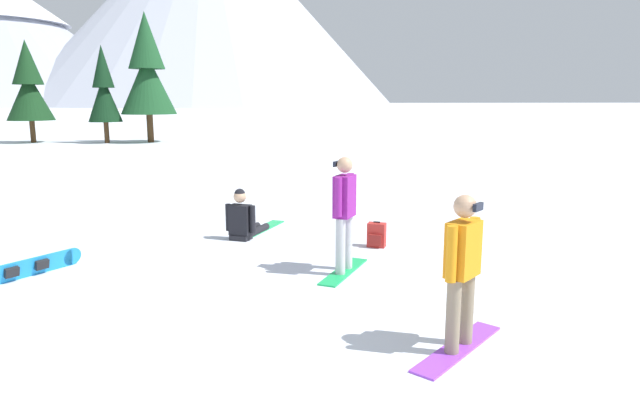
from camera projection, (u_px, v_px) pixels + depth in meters
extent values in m
plane|color=silver|center=(53.00, 395.00, 5.00)|extent=(800.00, 800.00, 0.00)
cube|color=#993FD8|center=(458.00, 348.00, 5.92)|extent=(1.35, 1.29, 0.02)
cylinder|color=gray|center=(467.00, 308.00, 5.96)|extent=(0.15, 0.15, 0.80)
cylinder|color=gray|center=(453.00, 316.00, 5.72)|extent=(0.15, 0.15, 0.80)
cube|color=orange|center=(463.00, 249.00, 5.72)|extent=(0.46, 0.45, 0.59)
cylinder|color=orange|center=(474.00, 244.00, 5.91)|extent=(0.11, 0.11, 0.58)
cylinder|color=orange|center=(451.00, 254.00, 5.52)|extent=(0.11, 0.11, 0.58)
sphere|color=tan|center=(465.00, 206.00, 5.64)|extent=(0.24, 0.24, 0.24)
cube|color=black|center=(478.00, 207.00, 5.55)|extent=(0.15, 0.15, 0.08)
cube|color=#19B259|center=(344.00, 271.00, 8.55)|extent=(0.97, 1.42, 0.02)
cylinder|color=#B7B7BC|center=(340.00, 246.00, 8.33)|extent=(0.15, 0.15, 0.86)
cylinder|color=#B7B7BC|center=(348.00, 242.00, 8.62)|extent=(0.15, 0.15, 0.86)
cube|color=#8C1E8C|center=(345.00, 196.00, 8.34)|extent=(0.41, 0.47, 0.64)
cylinder|color=#8C1E8C|center=(338.00, 197.00, 8.10)|extent=(0.11, 0.11, 0.58)
cylinder|color=#8C1E8C|center=(350.00, 192.00, 8.57)|extent=(0.11, 0.11, 0.58)
sphere|color=tan|center=(345.00, 165.00, 8.25)|extent=(0.24, 0.24, 0.24)
cube|color=black|center=(336.00, 164.00, 8.30)|extent=(0.12, 0.17, 0.08)
cube|color=black|center=(241.00, 237.00, 10.53)|extent=(0.45, 0.41, 0.10)
cylinder|color=black|center=(249.00, 230.00, 11.02)|extent=(0.49, 0.78, 0.14)
cylinder|color=black|center=(257.00, 230.00, 10.95)|extent=(0.49, 0.78, 0.14)
cube|color=#19B259|center=(262.00, 229.00, 11.36)|extent=(0.98, 1.55, 0.02)
cube|color=black|center=(240.00, 220.00, 10.47)|extent=(0.47, 0.40, 0.58)
cylinder|color=black|center=(228.00, 217.00, 10.55)|extent=(0.11, 0.11, 0.52)
cylinder|color=black|center=(253.00, 219.00, 10.37)|extent=(0.11, 0.11, 0.52)
sphere|color=tan|center=(240.00, 197.00, 10.39)|extent=(0.24, 0.24, 0.24)
sphere|color=black|center=(240.00, 194.00, 10.38)|extent=(0.20, 0.20, 0.20)
cube|color=#1E8CD8|center=(26.00, 268.00, 8.25)|extent=(1.05, 1.23, 0.30)
cylinder|color=#1E8CD8|center=(72.00, 256.00, 8.88)|extent=(0.27, 0.29, 0.30)
cube|color=black|center=(12.00, 272.00, 8.04)|extent=(0.21, 0.22, 0.15)
cube|color=black|center=(42.00, 264.00, 8.41)|extent=(0.21, 0.22, 0.15)
cube|color=red|center=(377.00, 235.00, 10.00)|extent=(0.37, 0.32, 0.44)
cube|color=maroon|center=(375.00, 240.00, 9.89)|extent=(0.23, 0.15, 0.20)
cylinder|color=black|center=(377.00, 222.00, 9.95)|extent=(0.12, 0.07, 0.02)
cylinder|color=#472D19|center=(107.00, 132.00, 33.67)|extent=(0.29, 0.29, 1.29)
cone|color=black|center=(104.00, 99.00, 33.30)|extent=(1.98, 1.98, 2.75)
cone|color=black|center=(102.00, 66.00, 32.95)|extent=(1.29, 1.29, 2.52)
cylinder|color=#472D19|center=(150.00, 128.00, 34.33)|extent=(0.40, 0.40, 1.74)
cone|color=#194723|center=(148.00, 84.00, 33.83)|extent=(3.36, 3.36, 3.70)
cone|color=#194723|center=(145.00, 40.00, 33.37)|extent=(2.18, 2.18, 3.39)
cylinder|color=#472D19|center=(33.00, 131.00, 34.01)|extent=(0.31, 0.31, 1.37)
cone|color=#143819|center=(29.00, 96.00, 33.63)|extent=(2.74, 2.74, 2.92)
cone|color=#143819|center=(26.00, 62.00, 33.26)|extent=(1.78, 1.78, 2.67)
cone|color=#B2B7C6|center=(208.00, 4.00, 232.62)|extent=(156.46, 156.46, 84.70)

